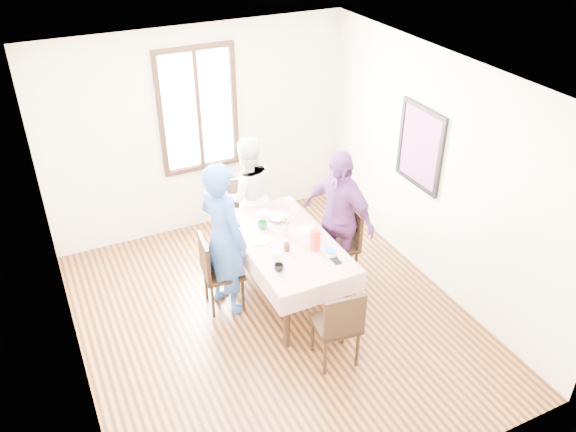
{
  "coord_description": "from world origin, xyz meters",
  "views": [
    {
      "loc": [
        -2.02,
        -4.52,
        4.34
      ],
      "look_at": [
        0.3,
        0.27,
        1.1
      ],
      "focal_mm": 36.68,
      "sensor_mm": 36.0,
      "label": 1
    }
  ],
  "objects_px": {
    "chair_right": "(338,245)",
    "person_far": "(248,196)",
    "chair_far": "(248,216)",
    "chair_near": "(336,324)",
    "dining_table": "(286,269)",
    "person_right": "(338,218)",
    "person_left": "(222,239)",
    "chair_left": "(223,272)"
  },
  "relations": [
    {
      "from": "dining_table",
      "to": "chair_far",
      "type": "xyz_separation_m",
      "value": [
        0.0,
        1.12,
        0.08
      ]
    },
    {
      "from": "chair_left",
      "to": "chair_right",
      "type": "height_order",
      "value": "same"
    },
    {
      "from": "chair_near",
      "to": "person_far",
      "type": "distance_m",
      "value": 2.24
    },
    {
      "from": "chair_right",
      "to": "chair_far",
      "type": "relative_size",
      "value": 1.0
    },
    {
      "from": "chair_far",
      "to": "person_right",
      "type": "height_order",
      "value": "person_right"
    },
    {
      "from": "chair_far",
      "to": "person_left",
      "type": "relative_size",
      "value": 0.51
    },
    {
      "from": "chair_near",
      "to": "person_far",
      "type": "relative_size",
      "value": 0.59
    },
    {
      "from": "chair_left",
      "to": "chair_far",
      "type": "height_order",
      "value": "same"
    },
    {
      "from": "chair_near",
      "to": "person_left",
      "type": "height_order",
      "value": "person_left"
    },
    {
      "from": "chair_left",
      "to": "chair_near",
      "type": "relative_size",
      "value": 1.0
    },
    {
      "from": "chair_left",
      "to": "chair_right",
      "type": "relative_size",
      "value": 1.0
    },
    {
      "from": "dining_table",
      "to": "person_far",
      "type": "xyz_separation_m",
      "value": [
        0.0,
        1.1,
        0.39
      ]
    },
    {
      "from": "chair_left",
      "to": "person_far",
      "type": "xyz_separation_m",
      "value": [
        0.7,
        0.95,
        0.31
      ]
    },
    {
      "from": "person_right",
      "to": "dining_table",
      "type": "bearing_deg",
      "value": -107.03
    },
    {
      "from": "person_left",
      "to": "person_far",
      "type": "distance_m",
      "value": 1.17
    },
    {
      "from": "chair_near",
      "to": "person_far",
      "type": "height_order",
      "value": "person_far"
    },
    {
      "from": "chair_far",
      "to": "person_left",
      "type": "height_order",
      "value": "person_left"
    },
    {
      "from": "chair_left",
      "to": "person_left",
      "type": "xyz_separation_m",
      "value": [
        0.02,
        0.0,
        0.43
      ]
    },
    {
      "from": "chair_near",
      "to": "dining_table",
      "type": "bearing_deg",
      "value": 96.75
    },
    {
      "from": "chair_right",
      "to": "person_far",
      "type": "distance_m",
      "value": 1.3
    },
    {
      "from": "chair_left",
      "to": "person_far",
      "type": "distance_m",
      "value": 1.22
    },
    {
      "from": "chair_right",
      "to": "chair_far",
      "type": "height_order",
      "value": "same"
    },
    {
      "from": "chair_left",
      "to": "person_right",
      "type": "height_order",
      "value": "person_right"
    },
    {
      "from": "chair_near",
      "to": "person_right",
      "type": "distance_m",
      "value": 1.4
    },
    {
      "from": "chair_far",
      "to": "person_far",
      "type": "relative_size",
      "value": 0.59
    },
    {
      "from": "chair_far",
      "to": "chair_near",
      "type": "height_order",
      "value": "same"
    },
    {
      "from": "chair_far",
      "to": "person_far",
      "type": "distance_m",
      "value": 0.31
    },
    {
      "from": "chair_near",
      "to": "person_left",
      "type": "distance_m",
      "value": 1.5
    },
    {
      "from": "person_right",
      "to": "chair_left",
      "type": "bearing_deg",
      "value": -115.56
    },
    {
      "from": "chair_right",
      "to": "person_left",
      "type": "relative_size",
      "value": 0.51
    },
    {
      "from": "chair_far",
      "to": "chair_near",
      "type": "distance_m",
      "value": 2.24
    },
    {
      "from": "chair_left",
      "to": "person_right",
      "type": "xyz_separation_m",
      "value": [
        1.37,
        -0.1,
        0.38
      ]
    },
    {
      "from": "chair_far",
      "to": "chair_right",
      "type": "bearing_deg",
      "value": 132.97
    },
    {
      "from": "dining_table",
      "to": "person_left",
      "type": "relative_size",
      "value": 0.92
    },
    {
      "from": "dining_table",
      "to": "person_far",
      "type": "distance_m",
      "value": 1.17
    },
    {
      "from": "chair_near",
      "to": "person_left",
      "type": "relative_size",
      "value": 0.51
    },
    {
      "from": "dining_table",
      "to": "chair_near",
      "type": "distance_m",
      "value": 1.12
    },
    {
      "from": "chair_far",
      "to": "chair_near",
      "type": "xyz_separation_m",
      "value": [
        0.0,
        -2.24,
        0.0
      ]
    },
    {
      "from": "person_left",
      "to": "person_far",
      "type": "bearing_deg",
      "value": -55.22
    },
    {
      "from": "dining_table",
      "to": "person_right",
      "type": "distance_m",
      "value": 0.82
    },
    {
      "from": "dining_table",
      "to": "chair_far",
      "type": "relative_size",
      "value": 1.79
    },
    {
      "from": "chair_right",
      "to": "chair_near",
      "type": "xyz_separation_m",
      "value": [
        -0.7,
        -1.17,
        0.0
      ]
    }
  ]
}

